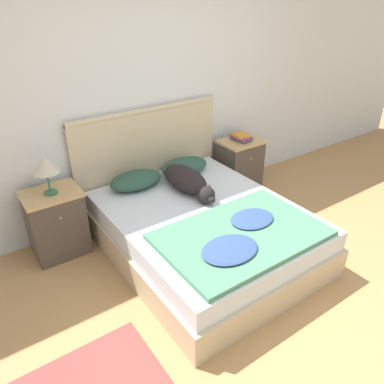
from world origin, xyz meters
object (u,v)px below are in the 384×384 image
object	(u,v)px
nightstand_left	(57,223)
dog	(187,181)
bed	(204,232)
book_stack	(241,137)
table_lamp	(45,166)
pillow_left	(136,180)
pillow_right	(184,166)
nightstand_right	(239,165)

from	to	relation	value
nightstand_left	dog	world-z (taller)	dog
bed	book_stack	bearing A→B (deg)	35.28
book_stack	table_lamp	world-z (taller)	table_lamp
dog	book_stack	size ratio (longest dim) A/B	3.64
nightstand_left	book_stack	xyz separation A→B (m)	(2.20, 0.00, 0.35)
bed	pillow_left	xyz separation A→B (m)	(-0.29, 0.75, 0.31)
dog	table_lamp	size ratio (longest dim) A/B	2.48
bed	book_stack	world-z (taller)	book_stack
bed	pillow_right	xyz separation A→B (m)	(0.29, 0.75, 0.31)
nightstand_left	pillow_right	size ratio (longest dim) A/B	1.19
pillow_right	dog	world-z (taller)	dog
nightstand_left	book_stack	world-z (taller)	book_stack
nightstand_left	pillow_left	size ratio (longest dim) A/B	1.19
nightstand_left	dog	bearing A→B (deg)	-17.16
nightstand_left	book_stack	bearing A→B (deg)	0.09
pillow_left	dog	bearing A→B (deg)	-41.82
pillow_right	table_lamp	world-z (taller)	table_lamp
dog	table_lamp	distance (m)	1.29
nightstand_right	table_lamp	size ratio (longest dim) A/B	1.86
bed	dog	distance (m)	0.53
pillow_right	dog	bearing A→B (deg)	-119.46
nightstand_left	dog	size ratio (longest dim) A/B	0.75
book_stack	pillow_right	bearing A→B (deg)	-177.86
dog	table_lamp	bearing A→B (deg)	163.70
dog	book_stack	world-z (taller)	book_stack
pillow_right	book_stack	bearing A→B (deg)	2.14
nightstand_left	table_lamp	bearing A→B (deg)	-90.00
nightstand_left	table_lamp	distance (m)	0.58
bed	book_stack	size ratio (longest dim) A/B	8.34
pillow_right	table_lamp	distance (m)	1.43
nightstand_left	bed	bearing A→B (deg)	-35.20
nightstand_left	pillow_left	world-z (taller)	nightstand_left
dog	book_stack	xyz separation A→B (m)	(1.00, 0.37, 0.12)
dog	book_stack	bearing A→B (deg)	20.30
pillow_right	dog	size ratio (longest dim) A/B	0.63
nightstand_right	book_stack	bearing A→B (deg)	67.03
nightstand_left	nightstand_right	world-z (taller)	same
nightstand_right	book_stack	xyz separation A→B (m)	(0.00, 0.00, 0.35)
nightstand_right	nightstand_left	bearing A→B (deg)	180.00
book_stack	table_lamp	distance (m)	2.21
pillow_left	pillow_right	size ratio (longest dim) A/B	1.00
pillow_left	table_lamp	xyz separation A→B (m)	(-0.81, 0.01, 0.37)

